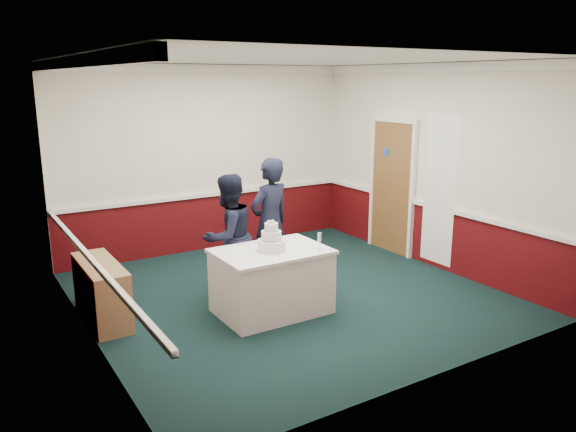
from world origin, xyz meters
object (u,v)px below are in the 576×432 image
cake_knife (278,254)px  person_man (228,237)px  sideboard (102,291)px  cake_table (272,281)px  person_woman (270,223)px  wedding_cake (271,241)px  champagne_flute (320,238)px

cake_knife → person_man: size_ratio=0.14×
sideboard → cake_knife: bearing=-30.6°
sideboard → cake_table: bearing=-25.2°
person_woman → wedding_cake: bearing=46.9°
person_man → cake_table: bearing=89.4°
person_man → person_woman: size_ratio=0.91×
champagne_flute → person_woman: 1.07m
wedding_cake → cake_knife: bearing=-98.5°
cake_table → person_man: (-0.21, 0.74, 0.41)m
cake_table → cake_knife: size_ratio=6.00×
sideboard → cake_table: size_ratio=0.91×
sideboard → cake_knife: (1.78, -1.05, 0.44)m
person_man → person_woman: bearing=168.3°
wedding_cake → person_woman: size_ratio=0.21×
sideboard → champagne_flute: size_ratio=5.85×
sideboard → champagne_flute: 2.63m
sideboard → wedding_cake: bearing=-25.2°
person_man → cake_knife: bearing=84.4°
person_man → wedding_cake: bearing=89.4°
cake_table → person_man: bearing=106.0°
person_man → person_woman: (0.64, 0.05, 0.08)m
sideboard → person_man: 1.66m
sideboard → champagne_flute: bearing=-26.1°
sideboard → cake_knife: cake_knife is taller
champagne_flute → cake_knife: bearing=171.4°
cake_table → wedding_cake: (-0.00, 0.00, 0.50)m
sideboard → person_woman: bearing=-1.6°
wedding_cake → person_woman: (0.43, 0.79, -0.01)m
wedding_cake → champagne_flute: 0.57m
wedding_cake → cake_knife: (-0.03, -0.20, -0.11)m
wedding_cake → cake_table: bearing=-90.0°
wedding_cake → champagne_flute: wedding_cake is taller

